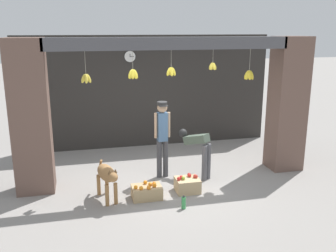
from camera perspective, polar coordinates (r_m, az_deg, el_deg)
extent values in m
plane|color=gray|center=(7.84, 0.69, -8.67)|extent=(60.00, 60.00, 0.00)
cube|color=#2D2B28|center=(9.99, -3.11, 5.24)|extent=(6.68, 0.12, 2.95)
cube|color=brown|center=(7.52, -20.20, 1.22)|extent=(0.70, 0.60, 2.95)
cube|color=brown|center=(8.69, 17.73, 3.14)|extent=(0.70, 0.60, 2.95)
cube|color=#4C4C51|center=(7.32, 0.52, 12.48)|extent=(4.78, 0.24, 0.24)
cylinder|color=#B2AD99|center=(7.14, -12.51, 9.43)|extent=(0.01, 0.01, 0.42)
ellipsoid|color=yellow|center=(7.17, -12.00, 7.11)|extent=(0.12, 0.07, 0.19)
ellipsoid|color=yellow|center=(7.22, -12.39, 7.13)|extent=(0.07, 0.12, 0.19)
ellipsoid|color=yellow|center=(7.17, -12.76, 7.06)|extent=(0.12, 0.07, 0.19)
ellipsoid|color=yellow|center=(7.12, -12.37, 7.04)|extent=(0.07, 0.12, 0.19)
cylinder|color=#B2AD99|center=(7.20, -5.41, 9.99)|extent=(0.01, 0.01, 0.36)
ellipsoid|color=yellow|center=(7.23, -4.97, 7.90)|extent=(0.13, 0.07, 0.20)
ellipsoid|color=yellow|center=(7.26, -5.16, 7.93)|extent=(0.11, 0.12, 0.21)
ellipsoid|color=yellow|center=(7.27, -5.50, 7.92)|extent=(0.09, 0.13, 0.20)
ellipsoid|color=yellow|center=(7.24, -5.74, 7.89)|extent=(0.13, 0.10, 0.21)
ellipsoid|color=yellow|center=(7.19, -5.69, 7.85)|extent=(0.13, 0.10, 0.21)
ellipsoid|color=yellow|center=(7.17, -5.39, 7.84)|extent=(0.09, 0.13, 0.20)
ellipsoid|color=yellow|center=(7.19, -5.07, 7.86)|extent=(0.11, 0.12, 0.21)
cylinder|color=#B2AD99|center=(7.31, 0.49, 10.24)|extent=(0.01, 0.01, 0.33)
ellipsoid|color=yellow|center=(7.35, 0.85, 8.30)|extent=(0.12, 0.07, 0.19)
ellipsoid|color=yellow|center=(7.38, 0.40, 8.33)|extent=(0.07, 0.12, 0.19)
ellipsoid|color=yellow|center=(7.32, 0.12, 8.28)|extent=(0.12, 0.07, 0.19)
ellipsoid|color=yellow|center=(7.29, 0.58, 8.25)|extent=(0.07, 0.12, 0.19)
cylinder|color=#B2AD99|center=(7.53, 6.88, 10.54)|extent=(0.01, 0.01, 0.26)
ellipsoid|color=gold|center=(7.56, 7.12, 9.02)|extent=(0.10, 0.06, 0.16)
ellipsoid|color=gold|center=(7.59, 6.82, 9.05)|extent=(0.07, 0.10, 0.17)
ellipsoid|color=gold|center=(7.56, 6.54, 9.04)|extent=(0.10, 0.09, 0.17)
ellipsoid|color=gold|center=(7.52, 6.66, 9.00)|extent=(0.10, 0.09, 0.17)
ellipsoid|color=gold|center=(7.52, 7.02, 8.99)|extent=(0.07, 0.10, 0.17)
cylinder|color=#B2AD99|center=(7.87, 12.38, 9.83)|extent=(0.01, 0.01, 0.44)
ellipsoid|color=yellow|center=(7.92, 12.60, 7.60)|extent=(0.13, 0.07, 0.21)
ellipsoid|color=yellow|center=(7.95, 12.35, 7.63)|extent=(0.12, 0.12, 0.22)
ellipsoid|color=yellow|center=(7.94, 12.03, 7.64)|extent=(0.09, 0.13, 0.21)
ellipsoid|color=yellow|center=(7.90, 11.89, 7.62)|extent=(0.13, 0.10, 0.21)
ellipsoid|color=yellow|center=(7.86, 12.03, 7.57)|extent=(0.13, 0.10, 0.21)
ellipsoid|color=yellow|center=(7.85, 12.34, 7.55)|extent=(0.09, 0.13, 0.21)
ellipsoid|color=yellow|center=(7.88, 12.60, 7.56)|extent=(0.12, 0.12, 0.22)
ellipsoid|color=#9E7042|center=(7.03, -9.39, -7.05)|extent=(0.42, 0.72, 0.27)
cylinder|color=#9E7042|center=(6.95, -7.97, -10.16)|extent=(0.07, 0.07, 0.41)
cylinder|color=#9E7042|center=(6.90, -9.27, -10.38)|extent=(0.07, 0.07, 0.41)
cylinder|color=#9E7042|center=(7.40, -9.29, -8.62)|extent=(0.07, 0.07, 0.41)
cylinder|color=#9E7042|center=(7.36, -10.51, -8.82)|extent=(0.07, 0.07, 0.41)
ellipsoid|color=#9E7042|center=(6.67, -8.43, -7.64)|extent=(0.23, 0.28, 0.18)
cone|color=brown|center=(6.65, -8.01, -6.79)|extent=(0.06, 0.06, 0.08)
cone|color=brown|center=(6.62, -8.91, -6.93)|extent=(0.06, 0.06, 0.08)
cylinder|color=#9E7042|center=(7.35, -10.29, -5.87)|extent=(0.09, 0.22, 0.28)
cylinder|color=#424247|center=(8.04, -0.37, -4.97)|extent=(0.11, 0.11, 0.81)
cylinder|color=#424247|center=(8.00, -1.34, -5.06)|extent=(0.11, 0.11, 0.81)
cube|color=#4C7099|center=(7.81, -0.88, -0.12)|extent=(0.21, 0.18, 0.61)
cylinder|color=tan|center=(7.84, 0.11, 0.21)|extent=(0.06, 0.06, 0.53)
cylinder|color=tan|center=(7.77, -1.87, 0.07)|extent=(0.06, 0.06, 0.53)
sphere|color=tan|center=(7.72, -0.89, 2.81)|extent=(0.21, 0.21, 0.21)
cylinder|color=#2D2D2D|center=(7.70, -0.89, 3.45)|extent=(0.21, 0.21, 0.07)
cube|color=#2D2D2D|center=(7.61, -0.68, 3.08)|extent=(0.18, 0.12, 0.01)
cylinder|color=#56565B|center=(7.86, 5.57, -5.64)|extent=(0.11, 0.11, 0.77)
cylinder|color=#56565B|center=(7.97, 6.13, -5.37)|extent=(0.11, 0.11, 0.77)
cube|color=#4C5B4C|center=(7.92, 4.35, -2.02)|extent=(0.52, 0.59, 0.30)
sphere|color=black|center=(8.09, 2.30, -1.09)|extent=(0.19, 0.19, 0.19)
cube|color=tan|center=(7.15, -3.26, -10.02)|extent=(0.55, 0.38, 0.24)
sphere|color=orange|center=(6.99, -4.94, -9.26)|extent=(0.07, 0.07, 0.07)
sphere|color=orange|center=(7.18, -3.48, -8.56)|extent=(0.07, 0.07, 0.07)
sphere|color=orange|center=(7.12, -2.12, -8.76)|extent=(0.07, 0.07, 0.07)
sphere|color=orange|center=(7.05, -2.07, -9.02)|extent=(0.07, 0.07, 0.07)
sphere|color=orange|center=(7.10, -2.75, -8.85)|extent=(0.07, 0.07, 0.07)
sphere|color=orange|center=(6.96, -2.95, -9.35)|extent=(0.07, 0.07, 0.07)
sphere|color=orange|center=(6.95, -4.12, -9.41)|extent=(0.07, 0.07, 0.07)
cube|color=tan|center=(7.42, 2.97, -8.96)|extent=(0.45, 0.41, 0.27)
sphere|color=red|center=(7.34, 2.04, -7.82)|extent=(0.07, 0.07, 0.07)
sphere|color=red|center=(7.44, 3.29, -7.53)|extent=(0.07, 0.07, 0.07)
sphere|color=red|center=(7.41, 4.13, -7.64)|extent=(0.07, 0.07, 0.07)
sphere|color=red|center=(7.47, 3.23, -7.42)|extent=(0.07, 0.07, 0.07)
sphere|color=red|center=(7.40, 4.28, -7.66)|extent=(0.07, 0.07, 0.07)
sphere|color=#99B238|center=(7.30, 2.33, -7.96)|extent=(0.07, 0.07, 0.07)
sphere|color=red|center=(7.27, 1.66, -8.03)|extent=(0.07, 0.07, 0.07)
cylinder|color=#38934C|center=(6.76, 2.40, -11.62)|extent=(0.08, 0.08, 0.22)
cylinder|color=black|center=(6.71, 2.41, -10.69)|extent=(0.04, 0.04, 0.02)
cylinder|color=black|center=(9.75, -5.83, 10.49)|extent=(0.30, 0.01, 0.30)
cylinder|color=white|center=(9.73, -5.82, 10.49)|extent=(0.28, 0.02, 0.28)
cube|color=black|center=(9.72, -5.81, 10.66)|extent=(0.01, 0.01, 0.08)
cube|color=black|center=(9.73, -5.56, 10.49)|extent=(0.11, 0.01, 0.01)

